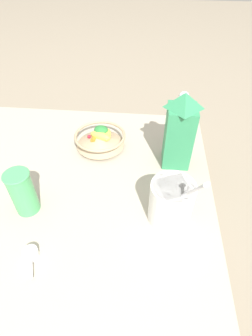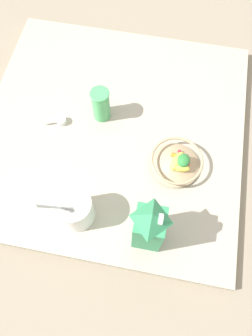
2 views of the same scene
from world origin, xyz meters
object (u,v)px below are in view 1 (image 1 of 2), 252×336
(yogurt_tub, at_px, (171,201))
(drinking_cup, at_px, (22,192))
(fruit_bowl, at_px, (100,139))
(milk_carton, at_px, (180,131))

(yogurt_tub, relative_size, drinking_cup, 1.63)
(fruit_bowl, distance_m, yogurt_tub, 0.39)
(milk_carton, bearing_deg, yogurt_tub, 83.84)
(yogurt_tub, distance_m, drinking_cup, 0.41)
(fruit_bowl, xyz_separation_m, drinking_cup, (0.16, 0.31, 0.04))
(milk_carton, height_order, drinking_cup, milk_carton)
(fruit_bowl, height_order, milk_carton, milk_carton)
(fruit_bowl, distance_m, drinking_cup, 0.35)
(yogurt_tub, bearing_deg, milk_carton, -96.16)
(yogurt_tub, bearing_deg, fruit_bowl, -51.02)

